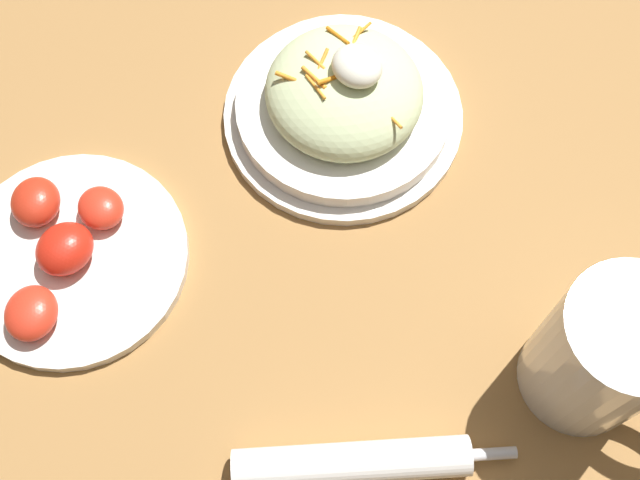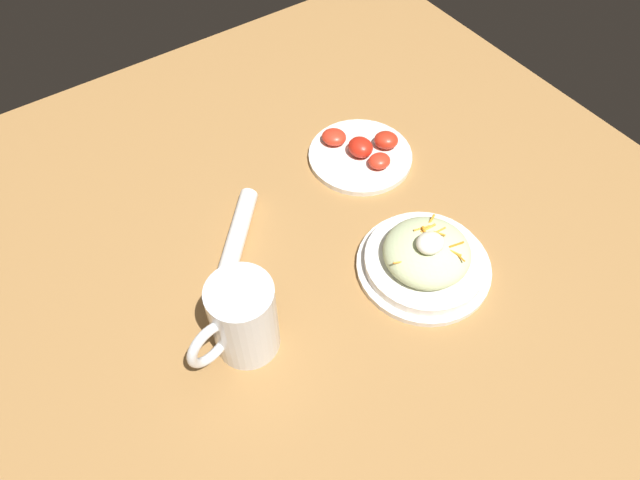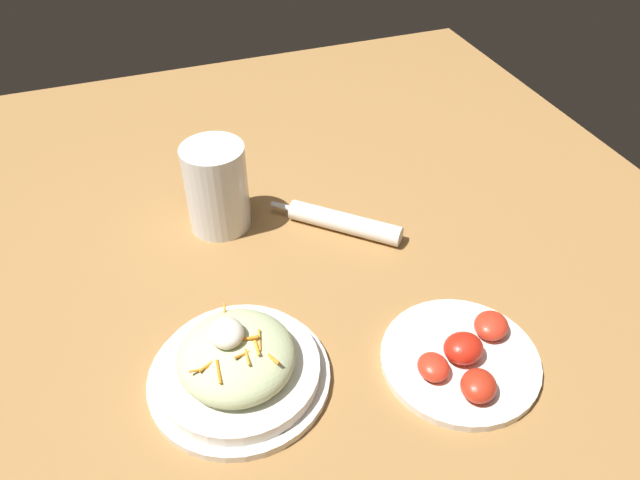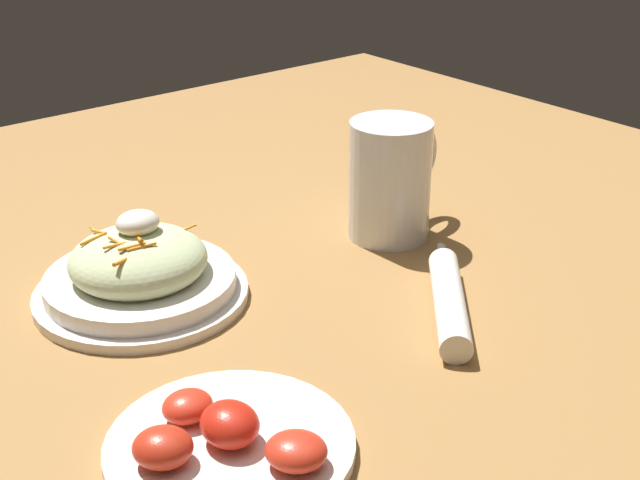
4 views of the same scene
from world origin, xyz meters
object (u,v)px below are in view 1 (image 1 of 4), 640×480
object	(u,v)px
napkin_roll	(354,463)
beer_mug	(603,359)
tomato_plate	(68,254)
salad_plate	(344,101)

from	to	relation	value
napkin_roll	beer_mug	bearing A→B (deg)	64.22
beer_mug	napkin_roll	world-z (taller)	beer_mug
napkin_roll	tomato_plate	distance (m)	0.30
salad_plate	tomato_plate	distance (m)	0.28
beer_mug	napkin_roll	size ratio (longest dim) A/B	0.85
beer_mug	napkin_roll	distance (m)	0.20
beer_mug	tomato_plate	world-z (taller)	beer_mug
salad_plate	beer_mug	world-z (taller)	beer_mug
napkin_roll	salad_plate	bearing A→B (deg)	134.63
beer_mug	tomato_plate	size ratio (longest dim) A/B	0.75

